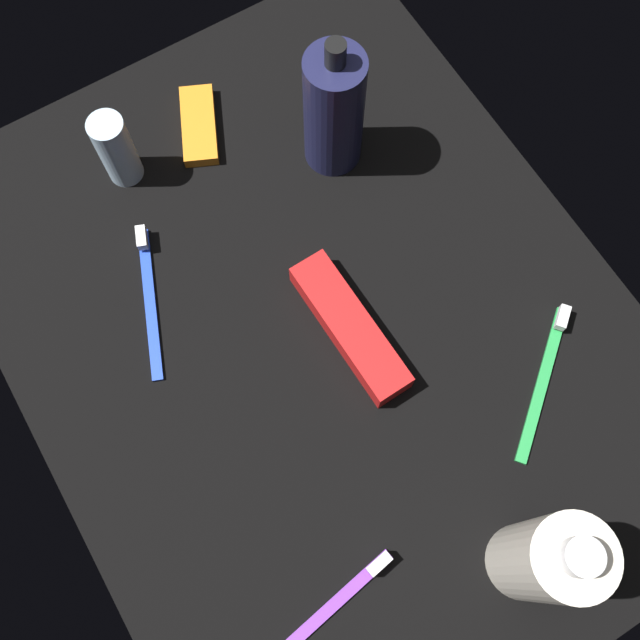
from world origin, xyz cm
name	(u,v)px	position (x,y,z in cm)	size (l,w,h in cm)	color
ground_plane	(320,330)	(0.00, 0.00, -0.60)	(84.00, 64.00, 1.20)	black
lotion_bottle	(334,111)	(-18.27, 12.86, 8.46)	(6.69, 6.69, 19.38)	#1C1E42
bodywash_bottle	(547,560)	(31.43, 4.51, 8.82)	(7.37, 7.37, 19.38)	silver
deodorant_stick	(116,150)	(-28.62, -9.43, 5.02)	(4.06, 4.06, 10.05)	silver
toothbrush_purple	(330,608)	(25.16, -14.18, 0.61)	(4.03, 17.96, 2.10)	purple
toothbrush_blue	(149,293)	(-13.37, -14.21, 0.61)	(17.16, 7.81, 2.10)	blue
toothbrush_green	(546,373)	(17.03, 18.01, 0.61)	(12.21, 14.78, 2.10)	green
toothpaste_box_red	(350,327)	(2.00, 2.57, 1.60)	(17.60, 4.40, 3.20)	red
snack_bar_orange	(199,125)	(-29.35, 0.79, 0.75)	(10.40, 4.00, 1.50)	orange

